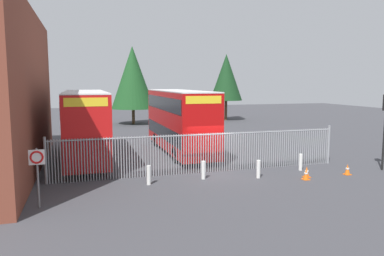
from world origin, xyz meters
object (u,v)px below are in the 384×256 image
double_decker_bus_behind_fence_left (179,119)px  speed_limit_sign_post (37,164)px  bollard_far_right (301,162)px  traffic_cone_by_gate (307,172)px  bollard_near_left (149,175)px  bollard_near_right (258,169)px  double_decker_bus_near_gate (86,122)px  traffic_cone_mid_forecourt (306,174)px  bollard_center_front (203,170)px  traffic_cone_near_kerb (347,169)px

double_decker_bus_behind_fence_left → speed_limit_sign_post: (-8.39, -9.73, -0.65)m
bollard_far_right → traffic_cone_by_gate: 1.59m
bollard_near_left → bollard_near_right: same height
double_decker_bus_near_gate → traffic_cone_mid_forecourt: size_ratio=18.32×
double_decker_bus_behind_fence_left → bollard_far_right: (5.20, -7.27, -1.95)m
traffic_cone_by_gate → bollard_far_right: bearing=68.0°
double_decker_bus_near_gate → bollard_far_right: bearing=-29.5°
bollard_near_right → traffic_cone_by_gate: (2.49, -0.62, -0.19)m
double_decker_bus_near_gate → speed_limit_sign_post: double_decker_bus_near_gate is taller
bollard_center_front → speed_limit_sign_post: speed_limit_sign_post is taller
bollard_center_front → bollard_far_right: bearing=2.1°
double_decker_bus_behind_fence_left → traffic_cone_by_gate: size_ratio=18.32×
bollard_near_left → traffic_cone_mid_forecourt: size_ratio=1.61×
bollard_near_right → traffic_cone_near_kerb: bollard_near_right is taller
bollard_center_front → bollard_far_right: (5.91, 0.22, 0.00)m
bollard_near_right → traffic_cone_near_kerb: 5.00m
traffic_cone_mid_forecourt → traffic_cone_near_kerb: 2.77m
bollard_near_left → speed_limit_sign_post: bearing=-157.1°
double_decker_bus_near_gate → double_decker_bus_behind_fence_left: 6.44m
bollard_far_right → double_decker_bus_behind_fence_left: bearing=125.6°
double_decker_bus_behind_fence_left → bollard_far_right: 9.15m
double_decker_bus_near_gate → bollard_near_left: size_ratio=11.38×
bollard_center_front → bollard_near_right: (2.82, -0.63, 0.00)m
double_decker_bus_near_gate → traffic_cone_by_gate: bearing=-36.1°
double_decker_bus_behind_fence_left → traffic_cone_mid_forecourt: (4.30, -9.13, -2.13)m
traffic_cone_mid_forecourt → traffic_cone_by_gate: bearing=51.9°
bollard_center_front → traffic_cone_by_gate: bearing=-13.2°
traffic_cone_by_gate → speed_limit_sign_post: speed_limit_sign_post is taller
bollard_center_front → double_decker_bus_near_gate: bearing=130.0°
double_decker_bus_behind_fence_left → bollard_center_front: (-0.71, -7.49, -1.95)m
bollard_center_front → speed_limit_sign_post: bearing=-163.8°
double_decker_bus_behind_fence_left → speed_limit_sign_post: size_ratio=4.50×
double_decker_bus_near_gate → traffic_cone_near_kerb: bearing=-31.3°
double_decker_bus_behind_fence_left → bollard_near_left: bearing=-115.0°
bollard_near_left → bollard_far_right: (8.80, 0.43, 0.00)m
double_decker_bus_near_gate → traffic_cone_by_gate: size_ratio=18.32×
traffic_cone_by_gate → speed_limit_sign_post: size_ratio=0.25×
traffic_cone_by_gate → traffic_cone_mid_forecourt: (-0.31, -0.39, 0.00)m
traffic_cone_near_kerb → bollard_far_right: bearing=138.9°
double_decker_bus_behind_fence_left → bollard_near_right: (2.11, -8.12, -1.95)m
traffic_cone_by_gate → traffic_cone_near_kerb: (2.45, -0.15, 0.00)m
bollard_far_right → traffic_cone_by_gate: (-0.59, -1.47, -0.19)m
bollard_far_right → traffic_cone_mid_forecourt: bollard_far_right is taller
bollard_near_left → speed_limit_sign_post: size_ratio=0.40×
bollard_near_left → traffic_cone_mid_forecourt: bollard_near_left is taller
speed_limit_sign_post → double_decker_bus_behind_fence_left: bearing=49.2°
double_decker_bus_behind_fence_left → bollard_near_right: double_decker_bus_behind_fence_left is taller
bollard_far_right → traffic_cone_near_kerb: 2.47m
bollard_near_left → traffic_cone_near_kerb: bearing=-6.4°
bollard_near_left → traffic_cone_near_kerb: bollard_near_left is taller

